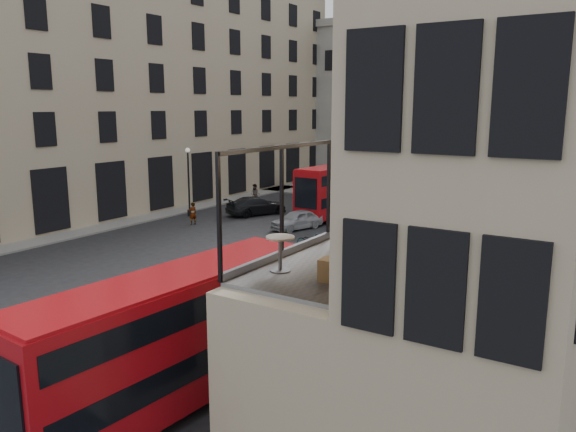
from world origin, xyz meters
The scene contains 31 objects.
ground centered at (0.00, 0.00, 0.00)m, with size 140.00×140.00×0.00m, color black.
host_building_main centered at (9.95, 0.00, 7.79)m, with size 7.26×11.40×15.10m.
host_frontage centered at (6.50, 0.00, 2.25)m, with size 3.00×11.00×4.50m, color tan.
cafe_floor centered at (6.50, 0.00, 4.55)m, with size 3.00×10.00×0.10m, color slate.
building_left centered at (-26.96, 20.00, 11.38)m, with size 14.60×50.60×22.00m.
gateway centered at (-5.00, 47.99, 9.39)m, with size 35.00×10.60×18.00m.
pavement_far centered at (-6.00, 38.00, 0.06)m, with size 40.00×12.00×0.12m, color slate.
pavement_left centered at (-22.00, 12.00, 0.06)m, with size 8.00×48.00×0.12m, color slate.
traffic_light_near centered at (-1.00, 12.00, 2.42)m, with size 0.16×0.20×3.80m.
traffic_light_far centered at (-15.00, 28.00, 2.42)m, with size 0.16×0.20×3.80m.
street_lamp_a centered at (-17.00, 18.00, 2.39)m, with size 0.36×0.36×5.33m.
street_lamp_b centered at (-6.00, 34.00, 2.39)m, with size 0.36×0.36×5.33m.
bus_near centered at (2.04, -3.46, 2.20)m, with size 2.93×9.94×3.91m.
bus_far centered at (-7.07, 24.67, 2.26)m, with size 2.95×10.19×4.02m.
car_a centered at (-7.39, 18.41, 0.67)m, with size 1.59×3.95×1.35m, color #9B9DA3.
car_b centered at (-2.04, 31.29, 0.81)m, with size 1.72×4.93×1.62m, color #B20A13.
car_c centered at (-12.91, 21.26, 0.72)m, with size 2.03×4.98×1.45m, color black.
bicycle centered at (-4.12, 14.57, 0.40)m, with size 0.54×1.54×0.81m, color gray.
cyclist centered at (-2.18, 16.86, 0.87)m, with size 0.63×0.42×1.74m, color #C4DB17.
pedestrian_a centered at (-15.58, 24.82, 0.91)m, with size 0.89×0.69×1.83m, color gray.
pedestrian_b centered at (-5.64, 32.93, 0.84)m, with size 1.08×0.62×1.67m, color gray.
pedestrian_c centered at (-2.53, 36.97, 0.93)m, with size 1.09×0.45×1.86m, color gray.
pedestrian_d centered at (4.17, 33.02, 0.87)m, with size 0.85×0.55×1.73m, color gray.
pedestrian_e centered at (-14.56, 15.66, 0.82)m, with size 0.60×0.39×1.63m, color gray.
cafe_table_near centered at (5.65, -3.57, 5.16)m, with size 0.68×0.68×0.85m.
cafe_table_mid centered at (5.70, -0.40, 5.05)m, with size 0.54×0.54×0.68m.
cafe_table_far centered at (5.39, 3.71, 5.11)m, with size 0.62×0.62×0.77m.
cafe_chair_a centered at (7.03, -3.58, 4.89)m, with size 0.53×0.53×0.96m.
cafe_chair_b centered at (7.64, 0.19, 4.90)m, with size 0.59×0.59×0.98m.
cafe_chair_c centered at (7.34, 0.53, 4.85)m, with size 0.40×0.40×0.81m.
cafe_chair_d centered at (7.09, 3.90, 4.88)m, with size 0.55×0.55×0.91m.
Camera 1 is at (12.69, -14.29, 8.45)m, focal length 35.00 mm.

